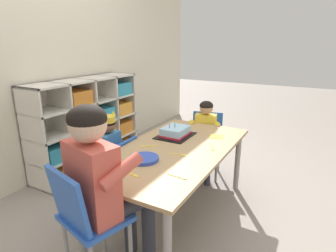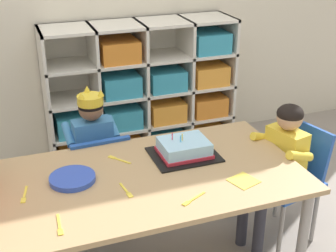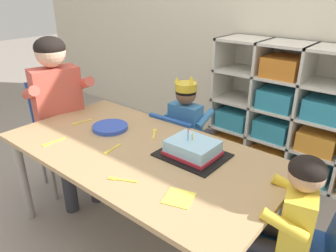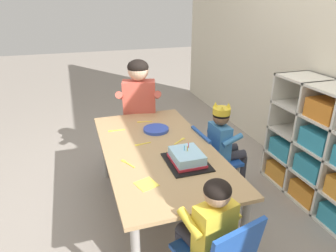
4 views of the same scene
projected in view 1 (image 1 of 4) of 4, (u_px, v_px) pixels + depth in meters
The scene contains 18 objects.
ground at pixel (173, 215), 2.27m from camera, with size 16.00×16.00×0.00m, color gray.
classroom_back_wall at pixel (29, 34), 2.57m from camera, with size 6.07×0.10×2.86m, color beige.
storage_cubby_shelf at pixel (90, 128), 3.11m from camera, with size 1.36×0.35×0.99m.
activity_table at pixel (174, 155), 2.12m from camera, with size 1.47×0.77×0.59m.
classroom_chair_blue at pixel (116, 166), 2.30m from camera, with size 0.35×0.34×0.61m.
child_with_crown at pixel (104, 148), 2.30m from camera, with size 0.30×0.31×0.83m.
classroom_chair_adult_side at pixel (86, 218), 1.45m from camera, with size 0.39×0.40×0.77m.
adult_helper_seated at pixel (103, 177), 1.47m from camera, with size 0.47×0.45×1.08m.
classroom_chair_guest_side at pixel (206, 138), 2.90m from camera, with size 0.41×0.41×0.65m.
guest_at_table_side at pixel (205, 131), 2.77m from camera, with size 0.33×0.33×0.80m.
birthday_cake_on_tray at pixel (175, 132), 2.35m from camera, with size 0.32×0.26×0.12m.
paper_plate_stack at pixel (144, 159), 1.87m from camera, with size 0.20×0.20×0.02m, color blue.
paper_napkin_square at pixel (216, 136), 2.35m from camera, with size 0.11×0.11×0.00m, color #F4DB4C.
fork_at_table_front_edge at pixel (179, 155), 1.97m from camera, with size 0.03×0.12×0.00m.
fork_scattered_mid_table at pixel (178, 177), 1.65m from camera, with size 0.02×0.14×0.00m.
fork_near_cake_tray at pixel (132, 174), 1.68m from camera, with size 0.04×0.13×0.00m.
fork_by_napkin at pixel (212, 148), 2.10m from camera, with size 0.13×0.07×0.00m.
fork_near_child_seat at pixel (148, 146), 2.13m from camera, with size 0.09×0.11×0.00m.
Camera 1 is at (-1.73, -0.92, 1.36)m, focal length 29.54 mm.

